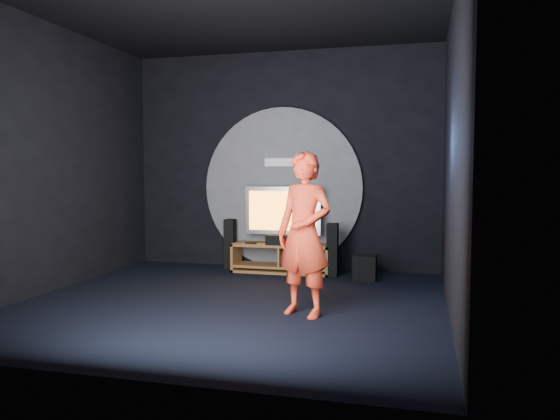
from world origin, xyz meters
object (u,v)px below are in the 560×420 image
object	(u,v)px
media_console	(282,260)
player	(304,234)
subwoofer	(365,268)
tv	(283,212)
tower_speaker_right	(333,250)
tower_speaker_left	(230,244)

from	to	relation	value
media_console	player	world-z (taller)	player
subwoofer	media_console	bearing A→B (deg)	168.72
tv	subwoofer	distance (m)	1.55
media_console	subwoofer	distance (m)	1.34
media_console	tower_speaker_right	bearing A→B (deg)	-8.38
media_console	subwoofer	xyz separation A→B (m)	(1.31, -0.26, -0.01)
tv	player	size ratio (longest dim) A/B	0.67
tv	tower_speaker_right	xyz separation A→B (m)	(0.82, -0.19, -0.53)
tv	subwoofer	world-z (taller)	tv
media_console	tower_speaker_right	distance (m)	0.85
subwoofer	player	xyz separation A→B (m)	(-0.44, -2.14, 0.72)
subwoofer	player	bearing A→B (deg)	-101.74
subwoofer	tv	bearing A→B (deg)	165.99
tv	tower_speaker_left	world-z (taller)	tv
tower_speaker_left	subwoofer	xyz separation A→B (m)	(2.22, -0.40, -0.22)
tower_speaker_left	tower_speaker_right	size ratio (longest dim) A/B	1.00
tower_speaker_right	player	world-z (taller)	player
tower_speaker_right	subwoofer	xyz separation A→B (m)	(0.50, -0.14, -0.22)
player	tower_speaker_left	bearing A→B (deg)	145.93
media_console	tower_speaker_right	xyz separation A→B (m)	(0.81, -0.12, 0.21)
tower_speaker_right	tower_speaker_left	bearing A→B (deg)	171.30
tower_speaker_left	subwoofer	bearing A→B (deg)	-10.35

